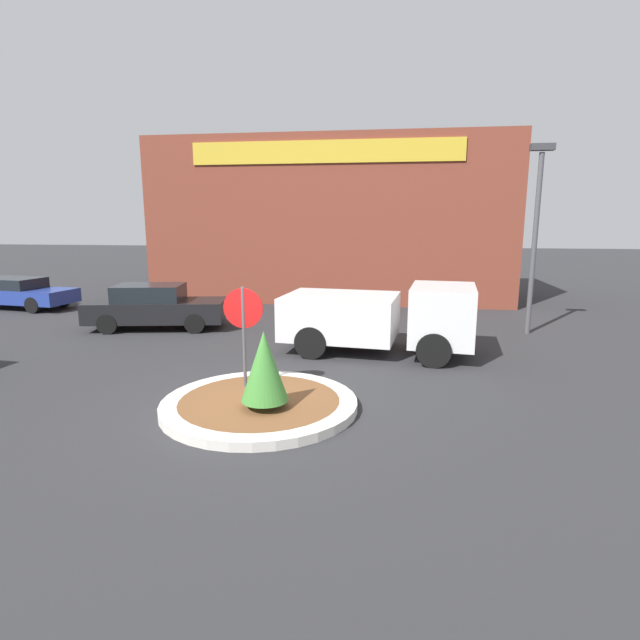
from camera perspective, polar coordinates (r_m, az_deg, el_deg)
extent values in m
plane|color=#2D2D30|center=(9.99, -6.90, -10.00)|extent=(120.00, 120.00, 0.00)
cylinder|color=beige|center=(9.96, -6.91, -9.52)|extent=(3.82, 3.82, 0.18)
cylinder|color=brown|center=(9.96, -6.91, -9.51)|extent=(3.13, 3.13, 0.18)
cylinder|color=#4C4C51|center=(10.47, -8.66, -2.47)|extent=(0.07, 0.07, 2.29)
cylinder|color=#B71414|center=(10.33, -8.78, 1.34)|extent=(0.83, 0.03, 0.83)
cylinder|color=brown|center=(9.50, -6.29, -9.49)|extent=(0.08, 0.08, 0.15)
cone|color=#3D7F33|center=(9.26, -6.39, -5.25)|extent=(0.88, 0.88, 1.32)
cube|color=silver|center=(13.68, 13.80, 0.63)|extent=(1.89, 2.43, 1.53)
cube|color=silver|center=(14.02, 2.39, 0.49)|extent=(3.33, 2.72, 1.18)
cube|color=black|center=(13.64, 16.27, 1.61)|extent=(0.27, 2.01, 0.53)
cylinder|color=black|center=(14.90, 13.16, -1.30)|extent=(0.90, 0.36, 0.87)
cylinder|color=black|center=(12.77, 12.86, -3.39)|extent=(0.90, 0.36, 0.87)
cylinder|color=black|center=(15.29, 1.18, -0.68)|extent=(0.90, 0.36, 0.87)
cylinder|color=black|center=(13.23, -1.04, -2.59)|extent=(0.90, 0.36, 0.87)
cube|color=brown|center=(24.18, 1.49, 11.25)|extent=(15.96, 6.00, 7.16)
cube|color=gold|center=(21.35, 0.54, 18.70)|extent=(11.17, 0.08, 0.90)
cube|color=black|center=(17.73, -18.09, 1.03)|extent=(4.76, 2.53, 0.69)
cube|color=black|center=(17.70, -18.91, 2.97)|extent=(2.41, 1.90, 0.54)
cylinder|color=black|center=(18.23, -13.12, 0.63)|extent=(0.67, 0.31, 0.65)
cylinder|color=black|center=(16.69, -14.13, -0.39)|extent=(0.67, 0.31, 0.65)
cylinder|color=black|center=(18.96, -21.46, 0.54)|extent=(0.67, 0.31, 0.65)
cylinder|color=black|center=(17.48, -23.14, -0.45)|extent=(0.67, 0.31, 0.65)
cube|color=navy|center=(24.29, -31.17, 2.45)|extent=(4.90, 2.31, 0.56)
cube|color=black|center=(24.41, -31.67, 3.62)|extent=(2.44, 1.80, 0.43)
cylinder|color=black|center=(23.86, -27.31, 2.13)|extent=(0.66, 0.27, 0.64)
cylinder|color=black|center=(22.73, -30.00, 1.48)|extent=(0.66, 0.27, 0.64)
cylinder|color=black|center=(25.92, -32.10, 2.30)|extent=(0.66, 0.27, 0.64)
cylinder|color=#4C4C51|center=(17.26, 23.28, 7.79)|extent=(0.16, 0.16, 5.65)
cube|color=#38383D|center=(17.37, 24.08, 17.60)|extent=(0.70, 0.30, 0.20)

